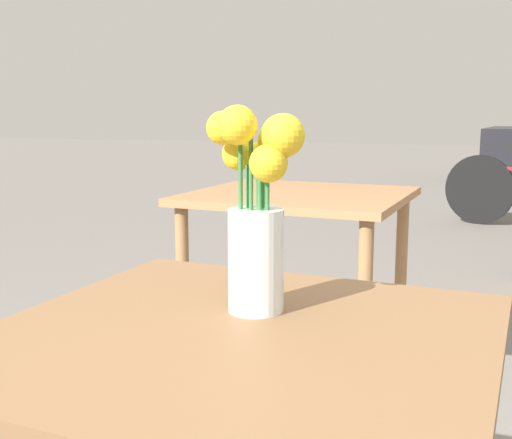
% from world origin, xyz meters
% --- Properties ---
extents(table_front, '(0.80, 0.78, 0.73)m').
position_xyz_m(table_front, '(0.00, 0.00, 0.61)').
color(table_front, brown).
rests_on(table_front, ground_plane).
extents(flower_vase, '(0.16, 0.14, 0.34)m').
position_xyz_m(flower_vase, '(-0.01, 0.11, 0.90)').
color(flower_vase, silver).
rests_on(flower_vase, table_front).
extents(table_back, '(0.88, 0.83, 0.74)m').
position_xyz_m(table_back, '(-0.33, 1.56, 0.63)').
color(table_back, '#9E7047').
rests_on(table_back, ground_plane).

